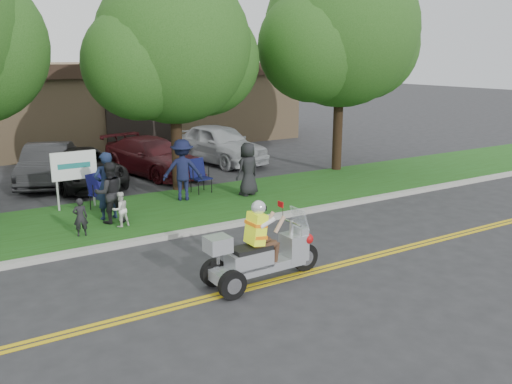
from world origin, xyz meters
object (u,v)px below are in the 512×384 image
parked_car_left (47,164)px  parked_car_far_right (219,144)px  spectator_adult_left (106,186)px  parked_car_mid (84,168)px  lawn_chair_a (199,173)px  trike_scooter (260,254)px  parked_car_right (153,156)px  lawn_chair_b (98,189)px  spectator_adult_mid (110,193)px

parked_car_left → parked_car_far_right: (6.86, 0.21, 0.12)m
spectator_adult_left → parked_car_mid: size_ratio=0.40×
lawn_chair_a → parked_car_far_right: bearing=47.7°
trike_scooter → parked_car_right: trike_scooter is taller
parked_car_right → lawn_chair_b: bearing=-142.5°
parked_car_mid → parked_car_far_right: bearing=11.6°
parked_car_far_right → parked_car_mid: bearing=-177.1°
parked_car_mid → parked_car_right: (2.67, 0.51, 0.06)m
spectator_adult_mid → parked_car_far_right: (6.47, 6.20, -0.10)m
trike_scooter → parked_car_far_right: (5.09, 11.31, 0.22)m
trike_scooter → parked_car_left: 11.25m
spectator_adult_left → parked_car_left: bearing=-91.4°
trike_scooter → parked_car_right: (1.89, 10.61, 0.10)m
lawn_chair_a → spectator_adult_mid: 3.85m
lawn_chair_a → spectator_adult_left: bearing=-164.7°
trike_scooter → parked_car_mid: bearing=93.1°
lawn_chair_a → parked_car_left: parked_car_left is taller
trike_scooter → spectator_adult_left: 5.67m
lawn_chair_b → spectator_adult_mid: 1.51m
trike_scooter → lawn_chair_b: bearing=99.7°
lawn_chair_b → spectator_adult_mid: bearing=-120.1°
trike_scooter → parked_car_mid: (-0.79, 10.10, 0.04)m
trike_scooter → parked_car_mid: 10.13m
trike_scooter → spectator_adult_left: size_ratio=1.42×
trike_scooter → parked_car_left: trike_scooter is taller
trike_scooter → parked_car_far_right: trike_scooter is taller
lawn_chair_a → parked_car_right: bearing=84.6°
lawn_chair_b → parked_car_left: 4.52m
trike_scooter → parked_car_mid: size_ratio=0.57×
lawn_chair_a → parked_car_mid: 4.25m
parked_car_mid → trike_scooter: bearing=-85.6°
spectator_adult_left → trike_scooter: bearing=98.2°
spectator_adult_left → lawn_chair_a: bearing=-163.0°
lawn_chair_b → spectator_adult_mid: spectator_adult_mid is taller
parked_car_left → parked_car_far_right: 6.87m
lawn_chair_a → spectator_adult_left: spectator_adult_left is taller
lawn_chair_b → parked_car_right: 5.11m
trike_scooter → spectator_adult_left: spectator_adult_left is taller
trike_scooter → parked_car_right: bearing=78.5°
lawn_chair_b → spectator_adult_left: bearing=-119.7°
lawn_chair_b → parked_car_mid: parked_car_mid is taller
trike_scooter → spectator_adult_mid: bearing=103.8°
spectator_adult_mid → parked_car_right: spectator_adult_mid is taller
spectator_adult_left → spectator_adult_mid: size_ratio=1.13×
trike_scooter → parked_car_left: size_ratio=0.62×
parked_car_left → trike_scooter: bearing=-59.7°
trike_scooter → lawn_chair_b: 6.73m
spectator_adult_mid → parked_car_mid: (0.60, 4.98, -0.28)m
lawn_chair_a → lawn_chair_b: size_ratio=1.05×
lawn_chair_a → lawn_chair_b: 3.32m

